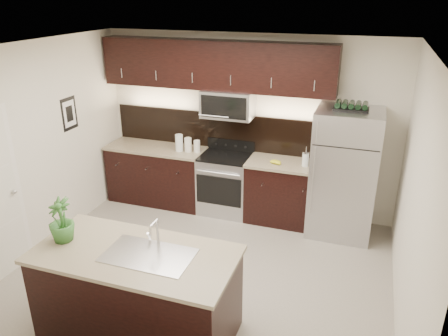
# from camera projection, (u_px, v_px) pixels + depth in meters

# --- Properties ---
(ground) EXTENTS (4.50, 4.50, 0.00)m
(ground) POSITION_uv_depth(u_px,v_px,m) (201.00, 274.00, 5.39)
(ground) COLOR gray
(ground) RESTS_ON ground
(room_walls) EXTENTS (4.52, 4.02, 2.71)m
(room_walls) POSITION_uv_depth(u_px,v_px,m) (187.00, 144.00, 4.75)
(room_walls) COLOR silver
(room_walls) RESTS_ON ground
(counter_run) EXTENTS (3.51, 0.65, 0.94)m
(counter_run) POSITION_uv_depth(u_px,v_px,m) (213.00, 182.00, 6.83)
(counter_run) COLOR black
(counter_run) RESTS_ON ground
(upper_fixtures) EXTENTS (3.49, 0.40, 1.66)m
(upper_fixtures) POSITION_uv_depth(u_px,v_px,m) (217.00, 73.00, 6.32)
(upper_fixtures) COLOR black
(upper_fixtures) RESTS_ON counter_run
(island) EXTENTS (1.96, 0.96, 0.94)m
(island) POSITION_uv_depth(u_px,v_px,m) (138.00, 293.00, 4.32)
(island) COLOR black
(island) RESTS_ON ground
(sink_faucet) EXTENTS (0.84, 0.50, 0.28)m
(sink_faucet) POSITION_uv_depth(u_px,v_px,m) (149.00, 253.00, 4.10)
(sink_faucet) COLOR silver
(sink_faucet) RESTS_ON island
(refrigerator) EXTENTS (0.87, 0.79, 1.80)m
(refrigerator) POSITION_uv_depth(u_px,v_px,m) (344.00, 173.00, 6.03)
(refrigerator) COLOR #B2B2B7
(refrigerator) RESTS_ON ground
(wine_rack) EXTENTS (0.45, 0.28, 0.10)m
(wine_rack) POSITION_uv_depth(u_px,v_px,m) (351.00, 106.00, 5.67)
(wine_rack) COLOR black
(wine_rack) RESTS_ON refrigerator
(plant) EXTENTS (0.31, 0.31, 0.45)m
(plant) POSITION_uv_depth(u_px,v_px,m) (61.00, 220.00, 4.27)
(plant) COLOR #2F6327
(plant) RESTS_ON island
(canisters) EXTENTS (0.39, 0.15, 0.26)m
(canisters) POSITION_uv_depth(u_px,v_px,m) (186.00, 144.00, 6.70)
(canisters) COLOR silver
(canisters) RESTS_ON counter_run
(french_press) EXTENTS (0.10, 0.10, 0.29)m
(french_press) POSITION_uv_depth(u_px,v_px,m) (306.00, 159.00, 6.14)
(french_press) COLOR silver
(french_press) RESTS_ON counter_run
(bananas) EXTENTS (0.20, 0.18, 0.05)m
(bananas) POSITION_uv_depth(u_px,v_px,m) (274.00, 161.00, 6.28)
(bananas) COLOR gold
(bananas) RESTS_ON counter_run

